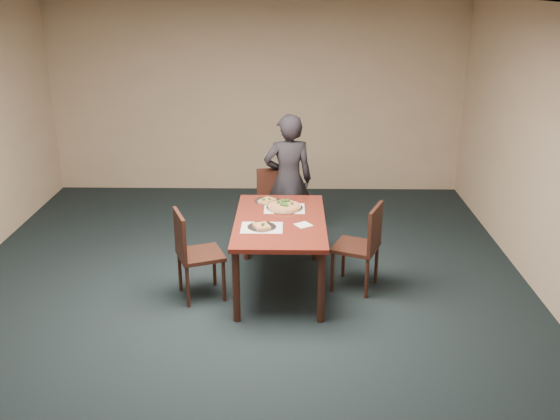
{
  "coord_description": "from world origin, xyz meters",
  "views": [
    {
      "loc": [
        0.49,
        -5.05,
        2.99
      ],
      "look_at": [
        0.39,
        0.74,
        0.85
      ],
      "focal_mm": 40.0,
      "sensor_mm": 36.0,
      "label": 1
    }
  ],
  "objects_px": {
    "pizza_pan": "(284,206)",
    "diner": "(288,180)",
    "slice_plate_near": "(262,226)",
    "dining_table": "(280,228)",
    "chair_far": "(276,203)",
    "chair_right": "(363,242)",
    "slice_plate_far": "(267,201)",
    "chair_left": "(192,250)"
  },
  "relations": [
    {
      "from": "pizza_pan",
      "to": "slice_plate_far",
      "type": "xyz_separation_m",
      "value": [
        -0.19,
        0.21,
        -0.01
      ]
    },
    {
      "from": "diner",
      "to": "slice_plate_far",
      "type": "xyz_separation_m",
      "value": [
        -0.23,
        -0.64,
        -0.03
      ]
    },
    {
      "from": "pizza_pan",
      "to": "chair_far",
      "type": "bearing_deg",
      "value": 97.62
    },
    {
      "from": "chair_far",
      "to": "slice_plate_near",
      "type": "height_order",
      "value": "chair_far"
    },
    {
      "from": "dining_table",
      "to": "chair_right",
      "type": "relative_size",
      "value": 1.65
    },
    {
      "from": "pizza_pan",
      "to": "slice_plate_near",
      "type": "relative_size",
      "value": 1.37
    },
    {
      "from": "slice_plate_near",
      "to": "slice_plate_far",
      "type": "distance_m",
      "value": 0.75
    },
    {
      "from": "slice_plate_near",
      "to": "chair_far",
      "type": "bearing_deg",
      "value": 85.81
    },
    {
      "from": "pizza_pan",
      "to": "diner",
      "type": "bearing_deg",
      "value": 87.54
    },
    {
      "from": "chair_left",
      "to": "slice_plate_far",
      "type": "height_order",
      "value": "chair_left"
    },
    {
      "from": "chair_far",
      "to": "dining_table",
      "type": "bearing_deg",
      "value": -95.92
    },
    {
      "from": "chair_far",
      "to": "pizza_pan",
      "type": "bearing_deg",
      "value": -91.8
    },
    {
      "from": "dining_table",
      "to": "diner",
      "type": "relative_size",
      "value": 0.95
    },
    {
      "from": "diner",
      "to": "pizza_pan",
      "type": "distance_m",
      "value": 0.85
    },
    {
      "from": "diner",
      "to": "chair_right",
      "type": "bearing_deg",
      "value": 114.21
    },
    {
      "from": "diner",
      "to": "slice_plate_near",
      "type": "relative_size",
      "value": 5.64
    },
    {
      "from": "chair_right",
      "to": "slice_plate_far",
      "type": "relative_size",
      "value": 3.25
    },
    {
      "from": "diner",
      "to": "slice_plate_near",
      "type": "bearing_deg",
      "value": 71.43
    },
    {
      "from": "dining_table",
      "to": "slice_plate_far",
      "type": "distance_m",
      "value": 0.56
    },
    {
      "from": "chair_left",
      "to": "pizza_pan",
      "type": "distance_m",
      "value": 1.08
    },
    {
      "from": "chair_far",
      "to": "diner",
      "type": "bearing_deg",
      "value": -1.82
    },
    {
      "from": "chair_far",
      "to": "diner",
      "type": "xyz_separation_m",
      "value": [
        0.15,
        0.02,
        0.27
      ]
    },
    {
      "from": "dining_table",
      "to": "slice_plate_near",
      "type": "distance_m",
      "value": 0.3
    },
    {
      "from": "chair_left",
      "to": "slice_plate_far",
      "type": "distance_m",
      "value": 1.07
    },
    {
      "from": "chair_left",
      "to": "chair_right",
      "type": "bearing_deg",
      "value": -104.24
    },
    {
      "from": "chair_left",
      "to": "chair_far",
      "type": "bearing_deg",
      "value": -51.02
    },
    {
      "from": "pizza_pan",
      "to": "slice_plate_far",
      "type": "bearing_deg",
      "value": 132.02
    },
    {
      "from": "chair_right",
      "to": "pizza_pan",
      "type": "relative_size",
      "value": 2.38
    },
    {
      "from": "chair_right",
      "to": "diner",
      "type": "distance_m",
      "value": 1.44
    },
    {
      "from": "diner",
      "to": "slice_plate_near",
      "type": "distance_m",
      "value": 1.42
    },
    {
      "from": "chair_left",
      "to": "diner",
      "type": "xyz_separation_m",
      "value": [
        0.93,
        1.4,
        0.27
      ]
    },
    {
      "from": "diner",
      "to": "chair_far",
      "type": "bearing_deg",
      "value": -0.87
    },
    {
      "from": "chair_right",
      "to": "pizza_pan",
      "type": "height_order",
      "value": "chair_right"
    },
    {
      "from": "dining_table",
      "to": "chair_left",
      "type": "xyz_separation_m",
      "value": [
        -0.85,
        -0.23,
        -0.14
      ]
    },
    {
      "from": "chair_right",
      "to": "chair_far",
      "type": "bearing_deg",
      "value": -119.74
    },
    {
      "from": "chair_left",
      "to": "diner",
      "type": "height_order",
      "value": "diner"
    },
    {
      "from": "diner",
      "to": "dining_table",
      "type": "bearing_deg",
      "value": 77.74
    },
    {
      "from": "pizza_pan",
      "to": "slice_plate_near",
      "type": "xyz_separation_m",
      "value": [
        -0.21,
        -0.54,
        -0.01
      ]
    },
    {
      "from": "dining_table",
      "to": "pizza_pan",
      "type": "xyz_separation_m",
      "value": [
        0.04,
        0.32,
        0.12
      ]
    },
    {
      "from": "chair_right",
      "to": "chair_left",
      "type": "bearing_deg",
      "value": -60.39
    },
    {
      "from": "slice_plate_near",
      "to": "slice_plate_far",
      "type": "bearing_deg",
      "value": 88.27
    },
    {
      "from": "dining_table",
      "to": "slice_plate_near",
      "type": "bearing_deg",
      "value": -127.13
    }
  ]
}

